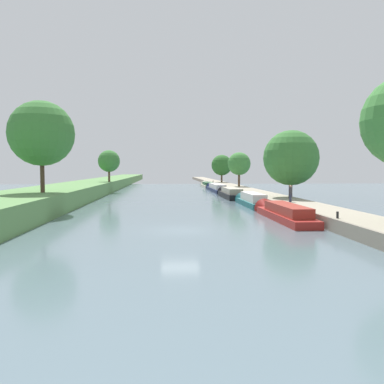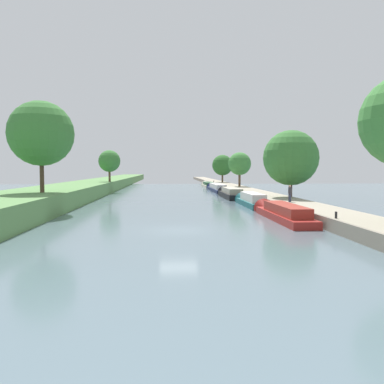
{
  "view_description": "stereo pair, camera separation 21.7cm",
  "coord_description": "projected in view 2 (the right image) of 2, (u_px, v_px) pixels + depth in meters",
  "views": [
    {
      "loc": [
        -0.97,
        -25.75,
        4.09
      ],
      "look_at": [
        2.56,
        26.2,
        1.0
      ],
      "focal_mm": 36.68,
      "sensor_mm": 36.0,
      "label": 1
    },
    {
      "loc": [
        -0.75,
        -25.76,
        4.09
      ],
      "look_at": [
        2.56,
        26.2,
        1.0
      ],
      "focal_mm": 36.68,
      "sensor_mm": 36.0,
      "label": 2
    }
  ],
  "objects": [
    {
      "name": "ground_plane",
      "position": [
        179.0,
        231.0,
        25.96
      ],
      "size": [
        160.0,
        160.0,
        0.0
      ],
      "primitive_type": "plane",
      "color": "slate"
    },
    {
      "name": "right_towpath",
      "position": [
        354.0,
        223.0,
        26.69
      ],
      "size": [
        3.87,
        260.0,
        0.84
      ],
      "color": "#9E937F",
      "rests_on": "ground_plane"
    },
    {
      "name": "stone_quay",
      "position": [
        324.0,
        223.0,
        26.56
      ],
      "size": [
        0.25,
        260.0,
        0.89
      ],
      "color": "gray",
      "rests_on": "ground_plane"
    },
    {
      "name": "narrowboat_red",
      "position": [
        281.0,
        213.0,
        31.98
      ],
      "size": [
        1.98,
        12.03,
        1.97
      ],
      "color": "maroon",
      "rests_on": "ground_plane"
    },
    {
      "name": "narrowboat_teal",
      "position": [
        251.0,
        200.0,
        43.45
      ],
      "size": [
        1.82,
        10.4,
        2.04
      ],
      "color": "#195B60",
      "rests_on": "ground_plane"
    },
    {
      "name": "narrowboat_black",
      "position": [
        230.0,
        193.0,
        55.94
      ],
      "size": [
        2.19,
        12.05,
        2.12
      ],
      "color": "black",
      "rests_on": "ground_plane"
    },
    {
      "name": "narrowboat_navy",
      "position": [
        216.0,
        188.0,
        71.98
      ],
      "size": [
        2.02,
        17.2,
        2.06
      ],
      "color": "#141E42",
      "rests_on": "ground_plane"
    },
    {
      "name": "narrowboat_cream",
      "position": [
        208.0,
        185.0,
        87.6
      ],
      "size": [
        2.15,
        11.93,
        2.04
      ],
      "color": "beige",
      "rests_on": "ground_plane"
    },
    {
      "name": "tree_rightbank_midnear",
      "position": [
        291.0,
        158.0,
        44.53
      ],
      "size": [
        6.28,
        6.28,
        7.64
      ],
      "color": "#4C3828",
      "rests_on": "right_towpath"
    },
    {
      "name": "tree_rightbank_midfar",
      "position": [
        240.0,
        164.0,
        72.17
      ],
      "size": [
        4.2,
        4.2,
        6.29
      ],
      "color": "brown",
      "rests_on": "right_towpath"
    },
    {
      "name": "tree_rightbank_far",
      "position": [
        222.0,
        165.0,
        94.39
      ],
      "size": [
        4.97,
        4.97,
        6.61
      ],
      "color": "brown",
      "rests_on": "right_towpath"
    },
    {
      "name": "tree_leftbank_downstream",
      "position": [
        41.0,
        134.0,
        36.39
      ],
      "size": [
        6.03,
        6.03,
        8.51
      ],
      "color": "#4C3828",
      "rests_on": "left_grassy_bank"
    },
    {
      "name": "tree_leftbank_upstream",
      "position": [
        109.0,
        161.0,
        67.42
      ],
      "size": [
        3.75,
        3.75,
        5.42
      ],
      "color": "brown",
      "rests_on": "left_grassy_bank"
    },
    {
      "name": "person_walking",
      "position": [
        290.0,
        193.0,
        38.3
      ],
      "size": [
        0.34,
        0.34,
        1.66
      ],
      "color": "#282D42",
      "rests_on": "right_towpath"
    },
    {
      "name": "mooring_bollard_near",
      "position": [
        336.0,
        215.0,
        25.65
      ],
      "size": [
        0.16,
        0.16,
        0.45
      ],
      "color": "black",
      "rests_on": "right_towpath"
    },
    {
      "name": "mooring_bollard_far",
      "position": [
        214.0,
        182.0,
        92.79
      ],
      "size": [
        0.16,
        0.16,
        0.45
      ],
      "color": "black",
      "rests_on": "right_towpath"
    }
  ]
}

